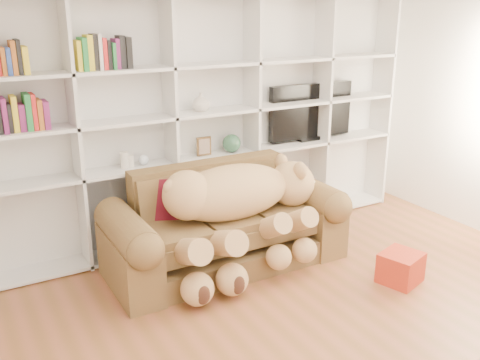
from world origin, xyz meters
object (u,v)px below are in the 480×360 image
sofa (224,229)px  tv (311,112)px  teddy_bear (238,205)px  gift_box (401,268)px

sofa → tv: 1.79m
sofa → teddy_bear: 0.34m
sofa → teddy_bear: bearing=-76.6°
teddy_bear → tv: (1.39, 0.85, 0.54)m
teddy_bear → gift_box: size_ratio=4.98×
gift_box → teddy_bear: bearing=141.7°
sofa → teddy_bear: size_ratio=1.31×
teddy_bear → gift_box: (1.12, -0.88, -0.50)m
sofa → tv: tv is taller
teddy_bear → gift_box: bearing=-38.7°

